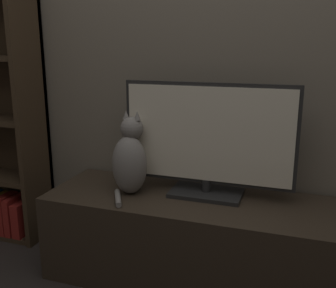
# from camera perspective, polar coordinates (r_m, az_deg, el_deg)

# --- Properties ---
(wall_back) EXTENTS (4.80, 0.05, 2.60)m
(wall_back) POSITION_cam_1_polar(r_m,az_deg,el_deg) (2.13, 7.64, 16.83)
(wall_back) COLOR #756B5B
(wall_back) RESTS_ON ground_plane
(tv_stand) EXTENTS (1.59, 0.52, 0.45)m
(tv_stand) POSITION_cam_1_polar(r_m,az_deg,el_deg) (2.07, 4.93, -13.85)
(tv_stand) COLOR #33281E
(tv_stand) RESTS_ON ground_plane
(tv) EXTENTS (0.87, 0.22, 0.57)m
(tv) POSITION_cam_1_polar(r_m,az_deg,el_deg) (1.96, 5.80, 0.55)
(tv) COLOR black
(tv) RESTS_ON tv_stand
(cat) EXTENTS (0.20, 0.30, 0.43)m
(cat) POSITION_cam_1_polar(r_m,az_deg,el_deg) (2.01, -5.51, -2.30)
(cat) COLOR gray
(cat) RESTS_ON tv_stand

